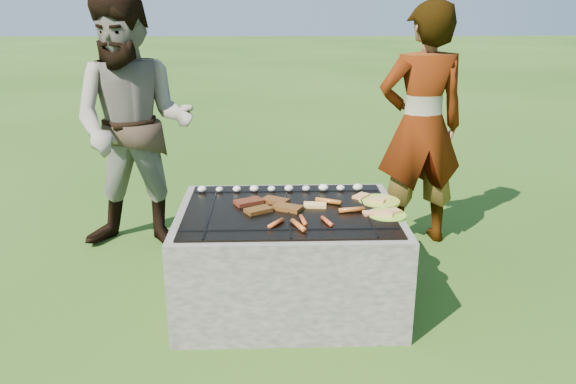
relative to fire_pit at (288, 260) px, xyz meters
name	(u,v)px	position (x,y,z in m)	size (l,w,h in m)	color
lawn	(288,301)	(0.00, 0.00, -0.28)	(60.00, 60.00, 0.00)	#214511
fire_pit	(288,260)	(0.00, 0.00, 0.00)	(1.30, 1.00, 0.62)	#A39D91
mushrooms	(287,188)	(0.00, 0.33, 0.35)	(1.06, 0.06, 0.04)	beige
pork_slabs	(268,205)	(-0.12, 0.04, 0.34)	(0.42, 0.31, 0.02)	maroon
sausages	(318,215)	(0.16, -0.14, 0.34)	(0.57, 0.50, 0.03)	orange
bread_on_grate	(342,204)	(0.32, 0.04, 0.34)	(0.45, 0.40, 0.02)	#F8E57F
plate_far	(379,201)	(0.56, 0.12, 0.33)	(0.26, 0.26, 0.03)	yellow
plate_near	(387,215)	(0.56, -0.11, 0.33)	(0.28, 0.28, 0.03)	#BDCE31
cook	(421,127)	(1.01, 0.95, 0.61)	(0.65, 0.43, 1.79)	#A79A8B
bystander	(134,126)	(-1.07, 0.89, 0.64)	(0.90, 0.70, 1.85)	gray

